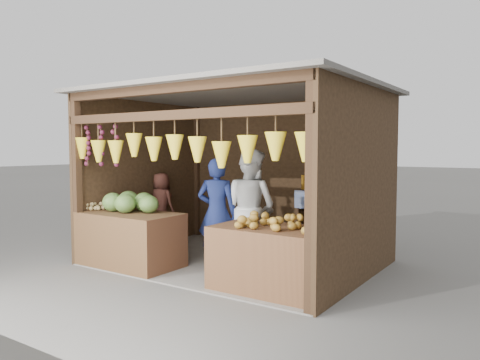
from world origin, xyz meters
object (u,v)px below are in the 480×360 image
Objects in this scene: woman_standing at (251,208)px; counter_right at (275,260)px; man_standing at (217,213)px; counter_left at (129,239)px; vendor_seated at (161,203)px.

counter_right is at bearing 144.84° from woman_standing.
counter_left is at bearing 11.30° from man_standing.
counter_right is at bearing 2.50° from counter_left.
woman_standing is at bearing 135.67° from counter_right.
man_standing is at bearing 32.27° from counter_left.
woman_standing is (1.52, 1.02, 0.48)m from counter_left.
vendor_seated is (-1.98, 0.17, -0.08)m from woman_standing.
counter_left is 1.39m from man_standing.
vendor_seated is (-0.45, 1.18, 0.40)m from counter_left.
man_standing reaches higher than counter_right.
vendor_seated is at bearing -37.74° from man_standing.
man_standing is (-1.33, 0.60, 0.42)m from counter_right.
woman_standing is 1.98m from vendor_seated.
man_standing is 0.93× the size of woman_standing.
woman_standing is (0.40, 0.31, 0.06)m from man_standing.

